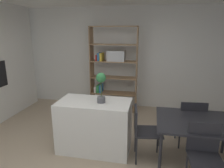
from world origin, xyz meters
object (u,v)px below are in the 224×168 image
at_px(open_bookshelf, 113,67).
at_px(dining_table, 197,125).
at_px(dining_chair_far, 191,120).
at_px(kitchen_island, 95,126).
at_px(dining_chair_island_side, 143,128).
at_px(potted_plant_on_island, 101,84).
at_px(dining_chair_near, 204,152).

distance_m(open_bookshelf, dining_table, 2.69).
height_order(dining_table, dining_chair_far, dining_chair_far).
bearing_deg(kitchen_island, dining_chair_island_side, -8.35).
relative_size(kitchen_island, dining_chair_far, 1.39).
bearing_deg(dining_table, potted_plant_on_island, 176.77).
xyz_separation_m(dining_table, dining_chair_near, (-0.00, -0.50, -0.12)).
relative_size(kitchen_island, dining_chair_island_side, 1.40).
height_order(open_bookshelf, dining_table, open_bookshelf).
xyz_separation_m(kitchen_island, dining_chair_near, (1.63, -0.61, 0.10)).
height_order(potted_plant_on_island, dining_chair_island_side, potted_plant_on_island).
relative_size(dining_table, dining_chair_island_side, 1.36).
xyz_separation_m(dining_chair_island_side, dining_chair_near, (0.80, -0.49, 0.01)).
bearing_deg(dining_table, dining_chair_island_side, -179.17).
bearing_deg(dining_chair_near, potted_plant_on_island, 156.66).
xyz_separation_m(potted_plant_on_island, dining_chair_island_side, (0.70, -0.10, -0.66)).
relative_size(kitchen_island, open_bookshelf, 0.57).
height_order(kitchen_island, dining_table, kitchen_island).
relative_size(dining_table, dining_chair_near, 1.33).
xyz_separation_m(potted_plant_on_island, dining_chair_far, (1.51, 0.42, -0.67)).
xyz_separation_m(dining_table, dining_chair_far, (0.01, 0.50, -0.14)).
bearing_deg(kitchen_island, dining_table, -3.84).
relative_size(open_bookshelf, dining_table, 1.80).
height_order(kitchen_island, dining_chair_far, kitchen_island).
distance_m(kitchen_island, potted_plant_on_island, 0.77).
relative_size(dining_chair_island_side, dining_chair_far, 1.00).
height_order(potted_plant_on_island, dining_table, potted_plant_on_island).
relative_size(open_bookshelf, dining_chair_near, 2.39).
relative_size(kitchen_island, dining_table, 1.02).
bearing_deg(dining_chair_island_side, dining_chair_far, -65.27).
xyz_separation_m(kitchen_island, dining_table, (1.64, -0.11, 0.23)).
bearing_deg(kitchen_island, potted_plant_on_island, -10.74).
xyz_separation_m(kitchen_island, dining_chair_far, (1.64, 0.39, 0.08)).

